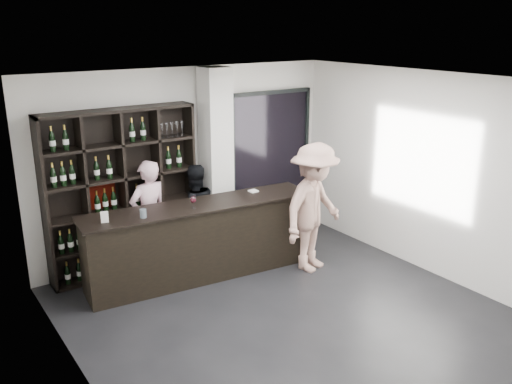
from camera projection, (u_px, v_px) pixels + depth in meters
floor at (296, 321)px, 6.68m from camera, size 5.00×5.50×0.01m
wine_shelf at (123, 193)px, 7.72m from camera, size 2.20×0.35×2.40m
structural_column at (216, 162)px, 8.38m from camera, size 0.40×0.40×2.90m
glass_panel at (271, 153)px, 9.22m from camera, size 1.60×0.08×2.10m
tasting_counter at (201, 241)px, 7.70m from camera, size 3.34×0.69×1.10m
taster_pink at (149, 216)px, 7.87m from camera, size 0.65×0.47×1.66m
taster_black at (194, 212)px, 8.29m from camera, size 0.79×0.66×1.49m
customer at (314, 208)px, 7.84m from camera, size 1.39×1.04×1.91m
wine_glass at (193, 202)px, 7.34m from camera, size 0.10×0.10×0.19m
spit_cup at (143, 213)px, 7.00m from camera, size 0.10×0.10×0.12m
napkin_stack at (253, 191)px, 8.09m from camera, size 0.12×0.12×0.02m
card_stand at (105, 217)px, 6.84m from camera, size 0.10×0.07×0.14m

